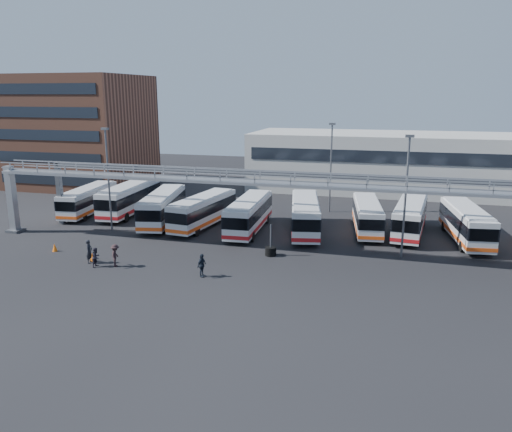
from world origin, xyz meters
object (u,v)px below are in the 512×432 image
(bus_3, at_px, (203,210))
(pedestrian_a, at_px, (89,251))
(cone_left, at_px, (55,247))
(cone_right, at_px, (93,257))
(bus_2, at_px, (163,206))
(bus_7, at_px, (410,216))
(bus_6, at_px, (367,215))
(bus_1, at_px, (130,198))
(bus_5, at_px, (305,214))
(pedestrian_c, at_px, (115,256))
(bus_4, at_px, (249,213))
(pedestrian_d, at_px, (202,265))
(bus_0, at_px, (89,199))
(bus_8, at_px, (466,222))
(tire_stack, at_px, (271,250))
(light_pole_mid, at_px, (406,190))
(light_pole_left, at_px, (108,174))
(pedestrian_b, at_px, (96,257))
(light_pole_back, at_px, (331,163))

(bus_3, distance_m, pedestrian_a, 13.97)
(cone_left, relative_size, cone_right, 0.95)
(bus_2, height_order, bus_7, bus_2)
(bus_3, distance_m, bus_6, 16.56)
(bus_2, relative_size, cone_right, 15.36)
(bus_6, distance_m, pedestrian_a, 26.32)
(bus_1, height_order, bus_5, bus_1)
(bus_3, relative_size, pedestrian_c, 5.94)
(bus_4, bearing_deg, bus_6, 12.20)
(pedestrian_d, bearing_deg, bus_0, 63.36)
(pedestrian_a, xyz_separation_m, cone_left, (-4.73, 1.87, -0.63))
(bus_1, bearing_deg, bus_8, -5.98)
(bus_4, height_order, tire_stack, bus_4)
(light_pole_mid, height_order, pedestrian_c, light_pole_mid)
(light_pole_mid, relative_size, bus_4, 0.93)
(bus_2, height_order, cone_left, bus_2)
(bus_1, xyz_separation_m, pedestrian_a, (5.36, -16.18, -0.94))
(bus_4, xyz_separation_m, tire_stack, (3.93, -6.92, -1.38))
(light_pole_left, bearing_deg, pedestrian_b, -64.88)
(bus_7, xyz_separation_m, tire_stack, (-11.47, -10.02, -1.36))
(bus_4, bearing_deg, bus_2, 174.38)
(bus_0, bearing_deg, bus_7, -5.01)
(bus_3, bearing_deg, bus_1, 170.26)
(pedestrian_d, bearing_deg, bus_4, 11.95)
(bus_1, bearing_deg, bus_6, -4.55)
(bus_3, distance_m, cone_right, 13.62)
(bus_7, bearing_deg, bus_0, -172.57)
(bus_0, bearing_deg, cone_left, -74.91)
(bus_0, xyz_separation_m, bus_1, (4.53, 1.30, 0.20))
(bus_6, bearing_deg, bus_1, 171.40)
(light_pole_mid, relative_size, pedestrian_d, 5.74)
(bus_7, bearing_deg, light_pole_back, 145.47)
(pedestrian_c, bearing_deg, cone_left, 55.38)
(light_pole_mid, distance_m, pedestrian_a, 26.19)
(bus_7, height_order, tire_stack, bus_7)
(light_pole_left, bearing_deg, light_pole_mid, -2.05)
(cone_left, bearing_deg, bus_6, 28.29)
(bus_2, xyz_separation_m, pedestrian_b, (0.89, -13.83, -1.07))
(bus_5, relative_size, pedestrian_a, 5.87)
(light_pole_mid, bearing_deg, bus_4, 163.17)
(bus_5, distance_m, pedestrian_a, 20.47)
(bus_3, xyz_separation_m, pedestrian_b, (-3.68, -13.77, -1.00))
(pedestrian_d, bearing_deg, bus_8, -41.71)
(tire_stack, bearing_deg, bus_5, 79.08)
(bus_6, height_order, pedestrian_d, bus_6)
(light_pole_left, bearing_deg, bus_4, 14.35)
(bus_4, bearing_deg, pedestrian_c, -122.15)
(light_pole_back, xyz_separation_m, bus_0, (-26.27, -8.41, -4.01))
(pedestrian_d, relative_size, cone_left, 2.55)
(light_pole_left, xyz_separation_m, light_pole_mid, (28.00, -1.00, 0.00))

